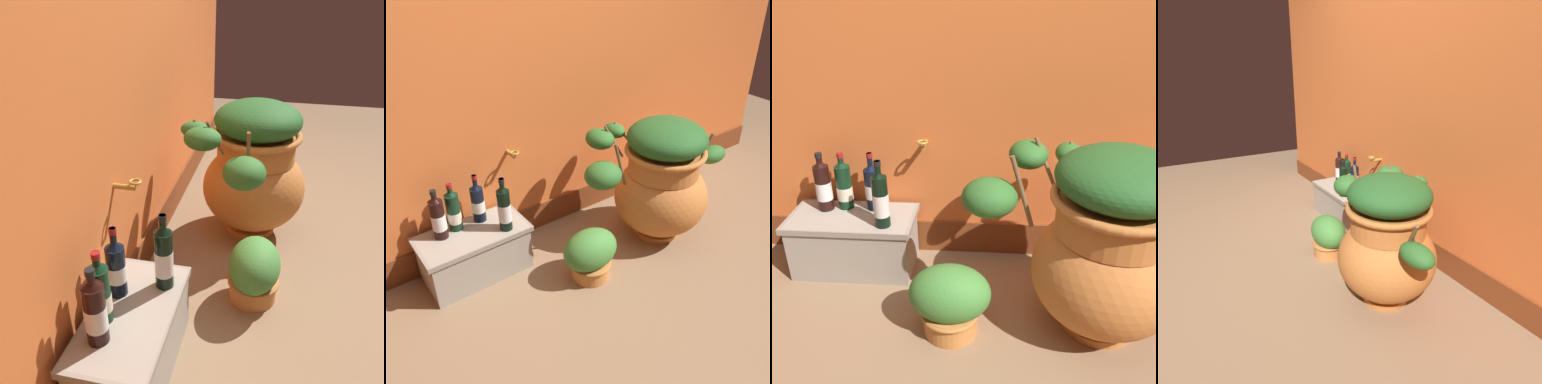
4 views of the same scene
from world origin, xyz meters
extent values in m
plane|color=#896B4C|center=(0.00, 0.00, 0.00)|extent=(7.00, 7.00, 0.00)
cube|color=#D6662D|center=(0.00, 1.20, 1.30)|extent=(4.40, 0.20, 2.60)
cube|color=brown|center=(0.00, 1.10, 0.09)|extent=(4.40, 0.02, 0.19)
cylinder|color=#B28433|center=(-0.29, 1.05, 0.65)|extent=(0.02, 0.10, 0.02)
torus|color=#B28433|center=(-0.29, 1.00, 0.68)|extent=(0.06, 0.06, 0.01)
cylinder|color=#C17033|center=(0.54, 0.56, 0.02)|extent=(0.30, 0.30, 0.04)
ellipsoid|color=#C17033|center=(0.54, 0.56, 0.30)|extent=(0.61, 0.61, 0.52)
cylinder|color=#C17033|center=(0.54, 0.56, 0.56)|extent=(0.45, 0.45, 0.15)
torus|color=#C17033|center=(0.54, 0.56, 0.63)|extent=(0.52, 0.52, 0.04)
cylinder|color=brown|center=(0.28, 0.76, 0.69)|extent=(0.11, 0.09, 0.21)
ellipsoid|color=#2D6628|center=(0.21, 0.81, 0.71)|extent=(0.17, 0.20, 0.12)
cylinder|color=brown|center=(0.83, 0.48, 0.60)|extent=(0.11, 0.05, 0.18)
ellipsoid|color=#2D6628|center=(0.90, 0.47, 0.53)|extent=(0.22, 0.14, 0.11)
cylinder|color=brown|center=(0.17, 0.57, 0.64)|extent=(0.11, 0.02, 0.30)
ellipsoid|color=#2D6628|center=(0.05, 0.57, 0.61)|extent=(0.22, 0.21, 0.15)
cylinder|color=brown|center=(0.42, 0.84, 0.68)|extent=(0.06, 0.14, 0.13)
ellipsoid|color=#2D6628|center=(0.40, 0.89, 0.69)|extent=(0.12, 0.16, 0.09)
ellipsoid|color=#235623|center=(0.54, 0.56, 0.72)|extent=(0.50, 0.50, 0.22)
cube|color=#9E9384|center=(-0.65, 0.91, 0.16)|extent=(0.61, 0.31, 0.31)
cube|color=gray|center=(-0.65, 0.91, 0.30)|extent=(0.65, 0.33, 0.03)
cylinder|color=black|center=(-0.81, 0.98, 0.43)|extent=(0.08, 0.08, 0.24)
cone|color=black|center=(-0.81, 0.98, 0.57)|extent=(0.08, 0.08, 0.04)
cylinder|color=black|center=(-0.81, 0.98, 0.59)|extent=(0.03, 0.03, 0.07)
cylinder|color=black|center=(-0.81, 0.98, 0.61)|extent=(0.03, 0.03, 0.02)
cylinder|color=silver|center=(-0.81, 0.98, 0.42)|extent=(0.08, 0.08, 0.10)
cylinder|color=black|center=(-0.71, 1.00, 0.43)|extent=(0.08, 0.08, 0.23)
cone|color=black|center=(-0.71, 1.00, 0.56)|extent=(0.08, 0.08, 0.04)
cylinder|color=black|center=(-0.71, 1.00, 0.58)|extent=(0.03, 0.03, 0.07)
cylinder|color=maroon|center=(-0.71, 1.00, 0.60)|extent=(0.03, 0.03, 0.02)
cylinder|color=beige|center=(-0.71, 1.00, 0.39)|extent=(0.08, 0.08, 0.07)
cylinder|color=black|center=(-0.56, 1.00, 0.42)|extent=(0.08, 0.08, 0.22)
cone|color=black|center=(-0.56, 1.00, 0.54)|extent=(0.08, 0.08, 0.04)
cylinder|color=black|center=(-0.56, 1.00, 0.58)|extent=(0.03, 0.03, 0.09)
cylinder|color=maroon|center=(-0.56, 1.00, 0.61)|extent=(0.03, 0.03, 0.02)
cylinder|color=white|center=(-0.56, 1.00, 0.41)|extent=(0.08, 0.08, 0.07)
cylinder|color=black|center=(-0.47, 0.83, 0.44)|extent=(0.08, 0.08, 0.26)
cone|color=black|center=(-0.47, 0.83, 0.58)|extent=(0.08, 0.08, 0.04)
cylinder|color=black|center=(-0.47, 0.83, 0.61)|extent=(0.03, 0.03, 0.08)
cylinder|color=black|center=(-0.47, 0.83, 0.64)|extent=(0.03, 0.03, 0.02)
cylinder|color=silver|center=(-0.47, 0.83, 0.43)|extent=(0.08, 0.08, 0.11)
cylinder|color=#CC7F3D|center=(-0.11, 0.48, 0.06)|extent=(0.23, 0.23, 0.12)
torus|color=#BB7538|center=(-0.11, 0.48, 0.10)|extent=(0.26, 0.26, 0.02)
ellipsoid|color=#428438|center=(-0.11, 0.48, 0.20)|extent=(0.35, 0.25, 0.25)
camera|label=1|loc=(-1.81, 0.41, 1.49)|focal=40.12mm
camera|label=2|loc=(-1.33, -1.06, 1.85)|focal=40.18mm
camera|label=3|loc=(0.05, -0.86, 1.35)|focal=38.25mm
camera|label=4|loc=(1.93, -0.54, 1.42)|focal=30.70mm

